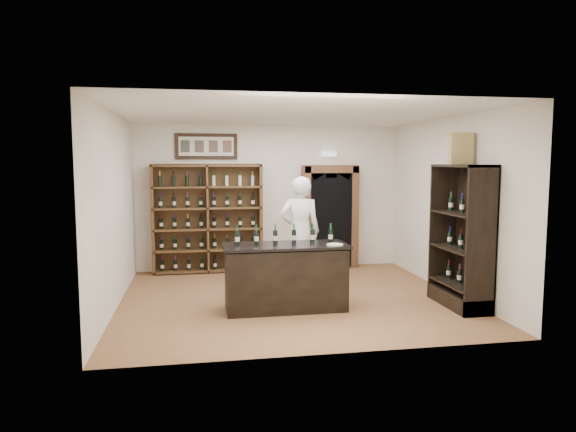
# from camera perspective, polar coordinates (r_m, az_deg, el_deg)

# --- Properties ---
(floor) EXTENTS (5.50, 5.50, 0.00)m
(floor) POSITION_cam_1_polar(r_m,az_deg,el_deg) (8.56, 0.37, -9.13)
(floor) COLOR brown
(floor) RESTS_ON ground
(ceiling) EXTENTS (5.50, 5.50, 0.00)m
(ceiling) POSITION_cam_1_polar(r_m,az_deg,el_deg) (8.30, 0.39, 11.30)
(ceiling) COLOR white
(ceiling) RESTS_ON wall_back
(wall_back) EXTENTS (5.50, 0.04, 3.00)m
(wall_back) POSITION_cam_1_polar(r_m,az_deg,el_deg) (10.76, -2.03, 2.10)
(wall_back) COLOR white
(wall_back) RESTS_ON ground
(wall_left) EXTENTS (0.04, 5.00, 3.00)m
(wall_left) POSITION_cam_1_polar(r_m,az_deg,el_deg) (8.26, -18.75, 0.58)
(wall_left) COLOR white
(wall_left) RESTS_ON ground
(wall_right) EXTENTS (0.04, 5.00, 3.00)m
(wall_right) POSITION_cam_1_polar(r_m,az_deg,el_deg) (9.20, 17.49, 1.15)
(wall_right) COLOR white
(wall_right) RESTS_ON ground
(wine_shelf) EXTENTS (2.20, 0.38, 2.20)m
(wine_shelf) POSITION_cam_1_polar(r_m,az_deg,el_deg) (10.52, -8.92, -0.25)
(wine_shelf) COLOR #4E2F1A
(wine_shelf) RESTS_ON ground
(framed_picture) EXTENTS (1.25, 0.04, 0.52)m
(framed_picture) POSITION_cam_1_polar(r_m,az_deg,el_deg) (10.60, -9.06, 7.65)
(framed_picture) COLOR black
(framed_picture) RESTS_ON wall_back
(arched_doorway) EXTENTS (1.17, 0.35, 2.17)m
(arched_doorway) POSITION_cam_1_polar(r_m,az_deg,el_deg) (10.86, 4.65, 0.21)
(arched_doorway) COLOR black
(arched_doorway) RESTS_ON ground
(emergency_light) EXTENTS (0.30, 0.10, 0.10)m
(emergency_light) POSITION_cam_1_polar(r_m,az_deg,el_deg) (10.90, 4.58, 6.87)
(emergency_light) COLOR white
(emergency_light) RESTS_ON wall_back
(tasting_counter) EXTENTS (1.88, 0.78, 1.00)m
(tasting_counter) POSITION_cam_1_polar(r_m,az_deg,el_deg) (7.83, -0.27, -6.84)
(tasting_counter) COLOR black
(tasting_counter) RESTS_ON ground
(counter_bottle_0) EXTENTS (0.07, 0.07, 0.30)m
(counter_bottle_0) POSITION_cam_1_polar(r_m,az_deg,el_deg) (7.71, -5.66, -2.44)
(counter_bottle_0) COLOR black
(counter_bottle_0) RESTS_ON tasting_counter
(counter_bottle_1) EXTENTS (0.07, 0.07, 0.30)m
(counter_bottle_1) POSITION_cam_1_polar(r_m,az_deg,el_deg) (7.73, -3.53, -2.39)
(counter_bottle_1) COLOR black
(counter_bottle_1) RESTS_ON tasting_counter
(counter_bottle_2) EXTENTS (0.07, 0.07, 0.30)m
(counter_bottle_2) POSITION_cam_1_polar(r_m,az_deg,el_deg) (7.77, -1.42, -2.34)
(counter_bottle_2) COLOR black
(counter_bottle_2) RESTS_ON tasting_counter
(counter_bottle_3) EXTENTS (0.07, 0.07, 0.30)m
(counter_bottle_3) POSITION_cam_1_polar(r_m,az_deg,el_deg) (7.82, 0.67, -2.29)
(counter_bottle_3) COLOR black
(counter_bottle_3) RESTS_ON tasting_counter
(counter_bottle_4) EXTENTS (0.07, 0.07, 0.30)m
(counter_bottle_4) POSITION_cam_1_polar(r_m,az_deg,el_deg) (7.88, 2.73, -2.23)
(counter_bottle_4) COLOR black
(counter_bottle_4) RESTS_ON tasting_counter
(counter_bottle_5) EXTENTS (0.07, 0.07, 0.30)m
(counter_bottle_5) POSITION_cam_1_polar(r_m,az_deg,el_deg) (7.94, 4.76, -2.18)
(counter_bottle_5) COLOR black
(counter_bottle_5) RESTS_ON tasting_counter
(side_cabinet) EXTENTS (0.48, 1.20, 2.20)m
(side_cabinet) POSITION_cam_1_polar(r_m,az_deg,el_deg) (8.40, 18.79, -4.47)
(side_cabinet) COLOR black
(side_cabinet) RESTS_ON ground
(shopkeeper) EXTENTS (0.77, 0.54, 1.98)m
(shopkeeper) POSITION_cam_1_polar(r_m,az_deg,el_deg) (9.16, 1.34, -1.79)
(shopkeeper) COLOR white
(shopkeeper) RESTS_ON ground
(plate) EXTENTS (0.25, 0.25, 0.02)m
(plate) POSITION_cam_1_polar(r_m,az_deg,el_deg) (7.68, 5.24, -3.19)
(plate) COLOR beige
(plate) RESTS_ON tasting_counter
(wine_crate) EXTENTS (0.36, 0.19, 0.49)m
(wine_crate) POSITION_cam_1_polar(r_m,az_deg,el_deg) (8.40, 18.64, 7.11)
(wine_crate) COLOR tan
(wine_crate) RESTS_ON side_cabinet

